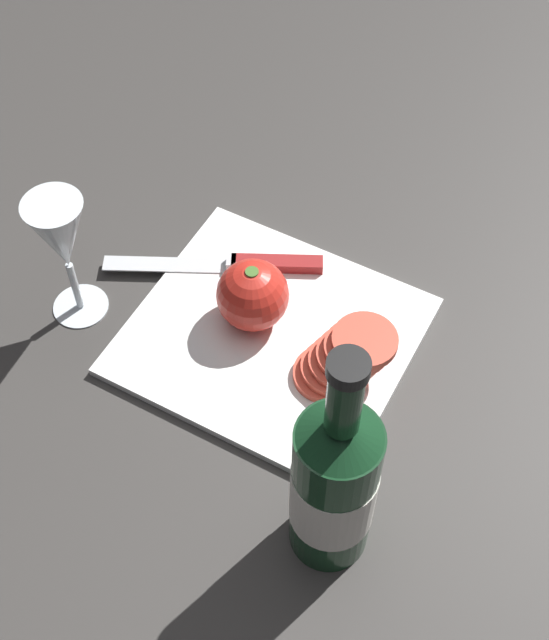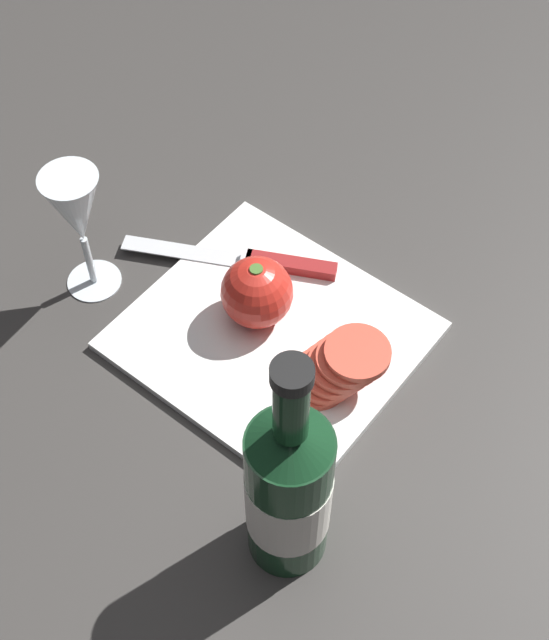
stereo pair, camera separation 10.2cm
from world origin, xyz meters
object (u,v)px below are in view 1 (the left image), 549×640
wine_bottle (334,485)px  knife (254,264)px  whole_tomato (253,295)px  tomato_slice_stack_near (345,357)px  wine_glass (62,240)px

wine_bottle → knife: wine_bottle is taller
wine_bottle → whole_tomato: bearing=135.1°
whole_tomato → knife: bearing=118.5°
knife → tomato_slice_stack_near: (0.17, -0.09, 0.02)m
knife → wine_glass: bearing=16.2°
wine_bottle → tomato_slice_stack_near: 0.21m
wine_glass → whole_tomato: wine_glass is taller
wine_bottle → tomato_slice_stack_near: bearing=111.5°
knife → whole_tomato: bearing=91.8°
whole_tomato → knife: size_ratio=0.34×
wine_glass → tomato_slice_stack_near: bearing=10.8°
wine_bottle → wine_glass: size_ratio=1.79×
wine_glass → whole_tomato: bearing=22.2°
wine_glass → knife: 0.24m
wine_glass → knife: (0.16, 0.15, -0.11)m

